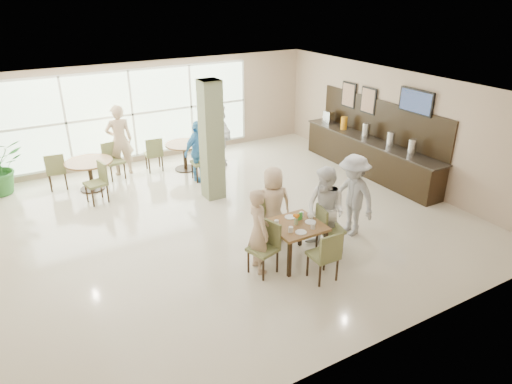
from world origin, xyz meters
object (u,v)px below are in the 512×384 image
round_table_right (185,150)px  buffet_counter (369,153)px  teen_standing (353,195)px  teen_left (259,231)px  round_table_left (89,167)px  adult_b (217,133)px  adult_standing (120,140)px  teen_far (273,204)px  adult_a (198,151)px  teen_right (325,211)px  main_table (296,229)px

round_table_right → buffet_counter: size_ratio=0.22×
buffet_counter → teen_standing: size_ratio=2.77×
teen_standing → teen_left: bearing=-89.4°
round_table_left → adult_b: bearing=0.4°
teen_left → adult_standing: (-0.88, 5.77, 0.16)m
teen_far → adult_standing: (-1.68, 4.95, 0.18)m
buffet_counter → round_table_left: bearing=158.9°
buffet_counter → adult_b: bearing=141.2°
round_table_right → adult_a: (0.02, -0.90, 0.24)m
buffet_counter → teen_left: 5.55m
round_table_right → teen_left: size_ratio=0.66×
teen_left → adult_standing: adult_standing is taller
round_table_left → teen_far: teen_far is taller
round_table_left → buffet_counter: buffet_counter is taller
teen_standing → teen_right: bearing=-77.6°
round_table_left → teen_left: size_ratio=0.73×
round_table_left → adult_b: adult_b is taller
adult_a → teen_standing: bearing=-93.7°
main_table → teen_standing: 1.60m
teen_right → teen_standing: (0.90, 0.27, 0.00)m
round_table_left → adult_standing: size_ratio=0.60×
teen_far → adult_standing: adult_standing is taller
round_table_right → adult_a: 0.93m
teen_left → adult_a: adult_a is taller
adult_b → buffet_counter: bearing=43.7°
adult_b → adult_standing: size_ratio=0.96×
round_table_right → adult_standing: 1.72m
round_table_right → teen_right: teen_right is taller
buffet_counter → round_table_right: bearing=147.3°
teen_standing → adult_b: 5.00m
main_table → adult_a: 4.42m
teen_standing → adult_b: (-0.63, 4.95, 0.06)m
buffet_counter → adult_b: size_ratio=2.59×
round_table_left → round_table_right: size_ratio=1.11×
main_table → teen_standing: teen_standing is taller
adult_a → adult_b: (0.92, 0.82, 0.11)m
teen_standing → adult_standing: 6.40m
adult_b → round_table_right: bearing=-102.2°
teen_far → teen_right: (0.60, -0.88, 0.09)m
round_table_left → round_table_right: bearing=2.3°
buffet_counter → teen_left: (-4.93, -2.54, 0.23)m
main_table → adult_b: (0.92, 5.24, 0.25)m
teen_right → adult_standing: adult_standing is taller
teen_right → teen_standing: 0.94m
buffet_counter → adult_b: 4.21m
teen_far → adult_b: (0.86, 4.35, 0.14)m
main_table → teen_left: 0.75m
buffet_counter → adult_a: (-4.19, 1.81, 0.24)m
main_table → round_table_right: 5.32m
adult_a → teen_right: bearing=-105.8°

